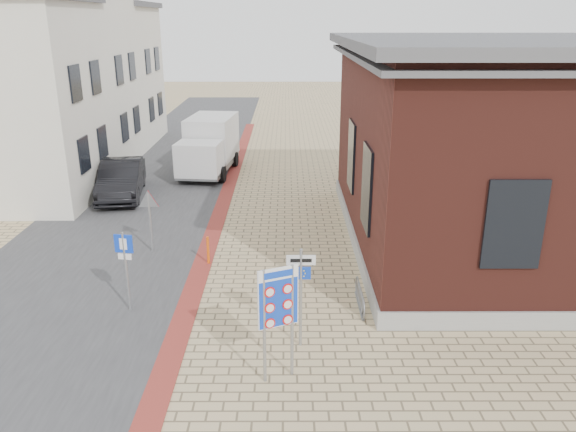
# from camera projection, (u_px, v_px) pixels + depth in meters

# --- Properties ---
(ground) EXTENTS (120.00, 120.00, 0.00)m
(ground) POSITION_uv_depth(u_px,v_px,m) (258.00, 352.00, 13.09)
(ground) COLOR tan
(ground) RESTS_ON ground
(road_strip) EXTENTS (7.00, 60.00, 0.02)m
(road_strip) POSITION_uv_depth(u_px,v_px,m) (160.00, 179.00, 27.23)
(road_strip) COLOR #38383A
(road_strip) RESTS_ON ground
(curb_strip) EXTENTS (0.60, 40.00, 0.02)m
(curb_strip) POSITION_uv_depth(u_px,v_px,m) (220.00, 212.00, 22.52)
(curb_strip) COLOR maroon
(curb_strip) RESTS_ON ground
(brick_building) EXTENTS (13.00, 13.00, 6.80)m
(brick_building) POSITION_uv_depth(u_px,v_px,m) (537.00, 142.00, 18.56)
(brick_building) COLOR gray
(brick_building) RESTS_ON ground
(townhouse_near) EXTENTS (7.40, 6.40, 8.30)m
(townhouse_near) POSITION_uv_depth(u_px,v_px,m) (2.00, 101.00, 23.00)
(townhouse_near) COLOR silver
(townhouse_near) RESTS_ON ground
(townhouse_mid) EXTENTS (7.40, 6.40, 9.10)m
(townhouse_mid) POSITION_uv_depth(u_px,v_px,m) (57.00, 77.00, 28.53)
(townhouse_mid) COLOR silver
(townhouse_mid) RESTS_ON ground
(townhouse_far) EXTENTS (7.40, 6.40, 8.30)m
(townhouse_far) POSITION_uv_depth(u_px,v_px,m) (96.00, 74.00, 34.32)
(townhouse_far) COLOR silver
(townhouse_far) RESTS_ON ground
(bike_rack) EXTENTS (0.08, 1.80, 0.60)m
(bike_rack) POSITION_uv_depth(u_px,v_px,m) (360.00, 297.00, 15.09)
(bike_rack) COLOR slate
(bike_rack) RESTS_ON ground
(sedan) EXTENTS (2.41, 5.01, 1.58)m
(sedan) POSITION_uv_depth(u_px,v_px,m) (121.00, 179.00, 24.33)
(sedan) COLOR black
(sedan) RESTS_ON ground
(box_truck) EXTENTS (2.66, 5.43, 2.74)m
(box_truck) POSITION_uv_depth(u_px,v_px,m) (209.00, 145.00, 27.92)
(box_truck) COLOR slate
(box_truck) RESTS_ON ground
(border_sign) EXTENTS (0.84, 0.39, 2.61)m
(border_sign) POSITION_uv_depth(u_px,v_px,m) (278.00, 300.00, 11.55)
(border_sign) COLOR gray
(border_sign) RESTS_ON ground
(essen_sign) EXTENTS (0.67, 0.07, 2.47)m
(essen_sign) POSITION_uv_depth(u_px,v_px,m) (301.00, 283.00, 12.84)
(essen_sign) COLOR gray
(essen_sign) RESTS_ON ground
(parking_sign) EXTENTS (0.49, 0.12, 2.23)m
(parking_sign) POSITION_uv_depth(u_px,v_px,m) (125.00, 259.00, 14.48)
(parking_sign) COLOR gray
(parking_sign) RESTS_ON ground
(yield_sign) EXTENTS (0.74, 0.09, 2.09)m
(yield_sign) POSITION_uv_depth(u_px,v_px,m) (149.00, 207.00, 18.22)
(yield_sign) COLOR gray
(yield_sign) RESTS_ON ground
(bollard) EXTENTS (0.11, 0.11, 0.92)m
(bollard) POSITION_uv_depth(u_px,v_px,m) (208.00, 250.00, 17.65)
(bollard) COLOR #DF530B
(bollard) RESTS_ON ground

